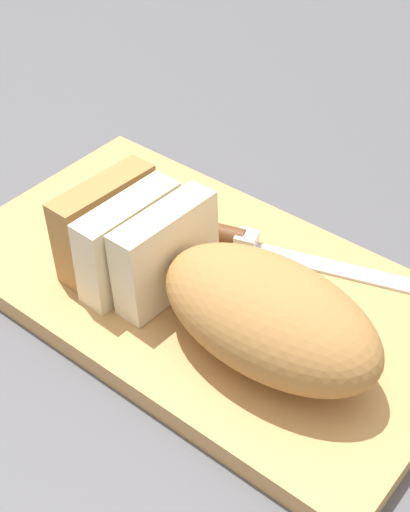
# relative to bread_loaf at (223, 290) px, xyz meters

# --- Properties ---
(ground_plane) EXTENTS (3.00, 3.00, 0.00)m
(ground_plane) POSITION_rel_bread_loaf_xyz_m (0.05, -0.03, -0.06)
(ground_plane) COLOR #4C4C51
(cutting_board) EXTENTS (0.49, 0.29, 0.02)m
(cutting_board) POSITION_rel_bread_loaf_xyz_m (0.05, -0.03, -0.05)
(cutting_board) COLOR tan
(cutting_board) RESTS_ON ground_plane
(bread_loaf) EXTENTS (0.30, 0.12, 0.09)m
(bread_loaf) POSITION_rel_bread_loaf_xyz_m (0.00, 0.00, 0.00)
(bread_loaf) COLOR #A8753D
(bread_loaf) RESTS_ON cutting_board
(bread_knife) EXTENTS (0.24, 0.11, 0.02)m
(bread_knife) POSITION_rel_bread_loaf_xyz_m (0.04, -0.10, -0.04)
(bread_knife) COLOR silver
(bread_knife) RESTS_ON cutting_board
(crumb_near_knife) EXTENTS (0.01, 0.01, 0.01)m
(crumb_near_knife) POSITION_rel_bread_loaf_xyz_m (0.04, 0.01, -0.04)
(crumb_near_knife) COLOR tan
(crumb_near_knife) RESTS_ON cutting_board
(crumb_near_loaf) EXTENTS (0.00, 0.00, 0.00)m
(crumb_near_loaf) POSITION_rel_bread_loaf_xyz_m (0.04, -0.11, -0.04)
(crumb_near_loaf) COLOR tan
(crumb_near_loaf) RESTS_ON cutting_board
(crumb_stray_left) EXTENTS (0.01, 0.01, 0.01)m
(crumb_stray_left) POSITION_rel_bread_loaf_xyz_m (-0.01, -0.02, -0.04)
(crumb_stray_left) COLOR tan
(crumb_stray_left) RESTS_ON cutting_board
(crumb_stray_right) EXTENTS (0.00, 0.00, 0.00)m
(crumb_stray_right) POSITION_rel_bread_loaf_xyz_m (0.07, 0.02, -0.04)
(crumb_stray_right) COLOR tan
(crumb_stray_right) RESTS_ON cutting_board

